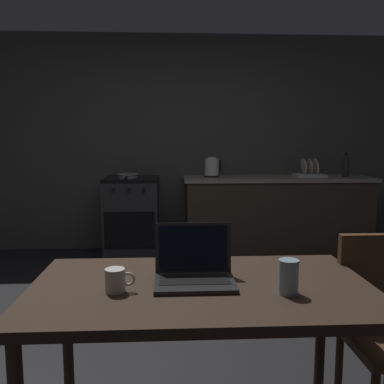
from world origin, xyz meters
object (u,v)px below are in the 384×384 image
(frying_pan, at_px, (128,176))
(dish_rack, at_px, (310,173))
(coffee_mug, at_px, (116,280))
(electric_kettle, at_px, (212,168))
(bottle, at_px, (346,166))
(drinking_glass, at_px, (288,277))
(laptop, at_px, (194,271))
(stove_oven, at_px, (132,217))
(dining_table, at_px, (201,302))

(frying_pan, height_order, dish_rack, dish_rack)
(coffee_mug, bearing_deg, electric_kettle, 77.79)
(bottle, bearing_deg, dish_rack, 172.92)
(electric_kettle, bearing_deg, dish_rack, 0.00)
(drinking_glass, bearing_deg, dish_rack, 69.96)
(bottle, relative_size, dish_rack, 0.81)
(dish_rack, bearing_deg, electric_kettle, 180.00)
(frying_pan, distance_m, coffee_mug, 3.15)
(electric_kettle, distance_m, drinking_glass, 3.22)
(electric_kettle, bearing_deg, drinking_glass, -90.63)
(laptop, distance_m, coffee_mug, 0.32)
(laptop, distance_m, electric_kettle, 3.10)
(electric_kettle, distance_m, dish_rack, 1.14)
(stove_oven, bearing_deg, bottle, -1.11)
(frying_pan, relative_size, dish_rack, 1.21)
(stove_oven, distance_m, laptop, 3.13)
(electric_kettle, bearing_deg, laptop, -97.06)
(stove_oven, distance_m, electric_kettle, 1.08)
(electric_kettle, bearing_deg, frying_pan, -178.25)
(stove_oven, bearing_deg, drinking_glass, -74.61)
(electric_kettle, relative_size, coffee_mug, 1.98)
(dining_table, relative_size, dish_rack, 4.01)
(stove_oven, height_order, dish_rack, dish_rack)
(dining_table, relative_size, laptop, 4.26)
(stove_oven, distance_m, bottle, 2.53)
(bottle, distance_m, dish_rack, 0.41)
(laptop, xyz_separation_m, drinking_glass, (0.34, -0.14, 0.02))
(electric_kettle, height_order, coffee_mug, electric_kettle)
(laptop, height_order, bottle, bottle)
(drinking_glass, bearing_deg, electric_kettle, 89.37)
(frying_pan, bearing_deg, dining_table, -78.87)
(stove_oven, height_order, coffee_mug, stove_oven)
(frying_pan, relative_size, drinking_glass, 3.14)
(frying_pan, distance_m, dish_rack, 2.09)
(laptop, relative_size, coffee_mug, 2.79)
(electric_kettle, height_order, bottle, bottle)
(bottle, xyz_separation_m, drinking_glass, (-1.57, -3.16, -0.21))
(laptop, height_order, drinking_glass, laptop)
(dining_table, relative_size, frying_pan, 3.32)
(laptop, distance_m, dish_rack, 3.42)
(bottle, height_order, drinking_glass, bottle)
(dining_table, bearing_deg, stove_oven, 100.36)
(dining_table, xyz_separation_m, laptop, (-0.03, 0.03, 0.12))
(bottle, bearing_deg, electric_kettle, 178.14)
(dining_table, xyz_separation_m, bottle, (1.89, 3.04, 0.35))
(laptop, xyz_separation_m, electric_kettle, (0.38, 3.07, 0.20))
(frying_pan, height_order, drinking_glass, frying_pan)
(dining_table, distance_m, frying_pan, 3.13)
(laptop, distance_m, drinking_glass, 0.37)
(dining_table, relative_size, drinking_glass, 10.41)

